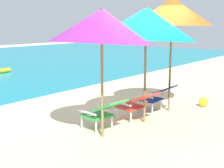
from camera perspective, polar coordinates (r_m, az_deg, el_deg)
ground_plane at (r=9.85m, az=-16.90°, el=-1.74°), size 40.00×40.00×0.00m
lounge_chair_left at (r=6.11m, az=-1.70°, el=-5.02°), size 0.61×0.92×0.68m
lounge_chair_center at (r=6.76m, az=4.56°, el=-3.48°), size 0.66×0.94×0.68m
lounge_chair_right at (r=7.52m, az=8.06°, el=-2.07°), size 0.56×0.89×0.68m
beach_umbrella_left at (r=5.55m, az=-1.89°, el=10.58°), size 2.01×1.97×2.44m
beach_umbrella_center at (r=6.47m, az=6.29°, el=10.96°), size 2.42×2.39×2.48m
beach_umbrella_right at (r=7.47m, az=10.99°, el=12.94°), size 2.51×2.51×2.69m
beach_ball at (r=8.31m, az=16.42°, el=-3.17°), size 0.24×0.24×0.24m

